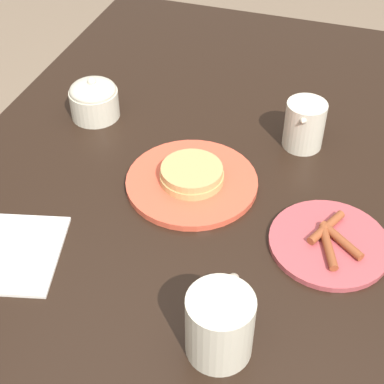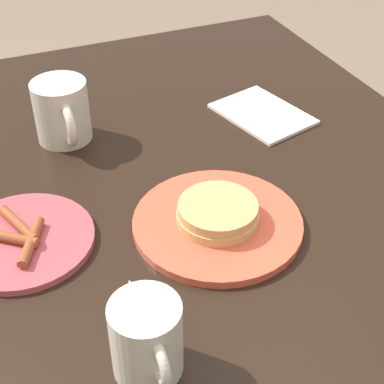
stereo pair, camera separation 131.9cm
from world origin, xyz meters
TOP-DOWN VIEW (x-y plane):
  - dining_table at (0.00, 0.00)m, footprint 1.39×0.94m
  - pancake_plate at (-0.03, 0.02)m, footprint 0.24×0.24m
  - side_plate_bacon at (-0.10, -0.23)m, footprint 0.19×0.19m
  - coffee_mug at (-0.33, -0.12)m, footprint 0.13×0.09m
  - creamer_pitcher at (0.15, -0.14)m, footprint 0.12×0.08m
  - sugar_bowl at (0.12, 0.28)m, footprint 0.10×0.10m
  - napkin at (-0.27, 0.23)m, footprint 0.19×0.16m

SIDE VIEW (x-z plane):
  - dining_table at x=0.00m, z-range 0.27..1.04m
  - napkin at x=-0.27m, z-range 0.77..0.78m
  - side_plate_bacon at x=-0.10m, z-range 0.76..0.79m
  - pancake_plate at x=-0.03m, z-range 0.76..0.80m
  - sugar_bowl at x=0.12m, z-range 0.77..0.86m
  - creamer_pitcher at x=0.15m, z-range 0.77..0.87m
  - coffee_mug at x=-0.33m, z-range 0.77..0.87m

